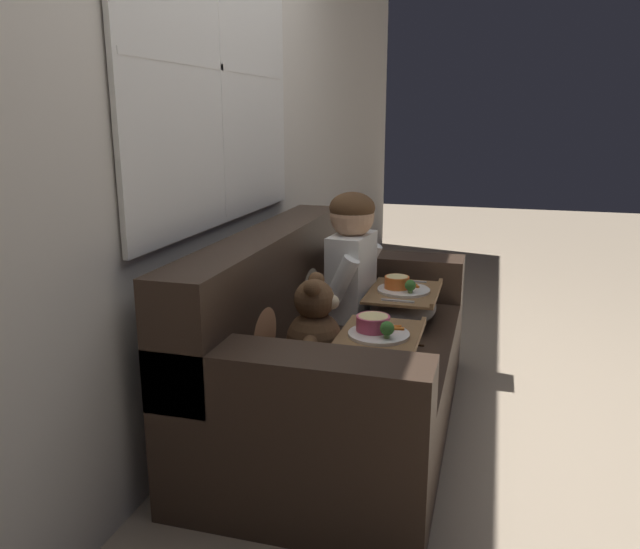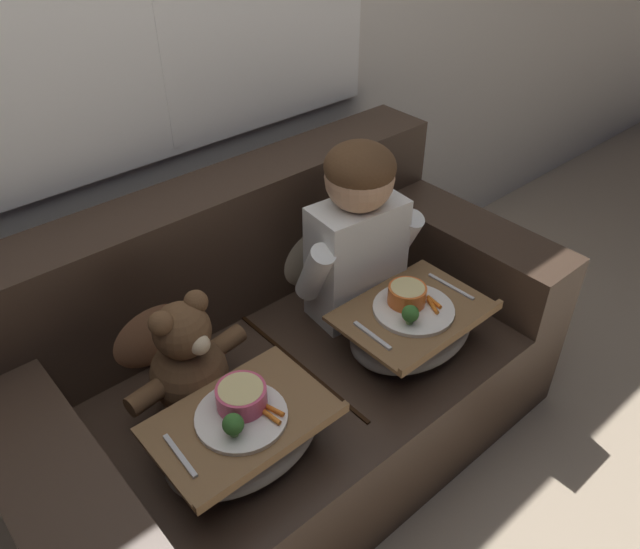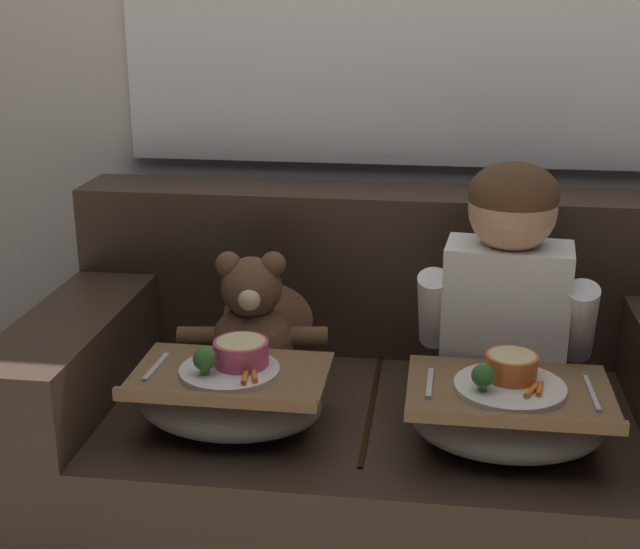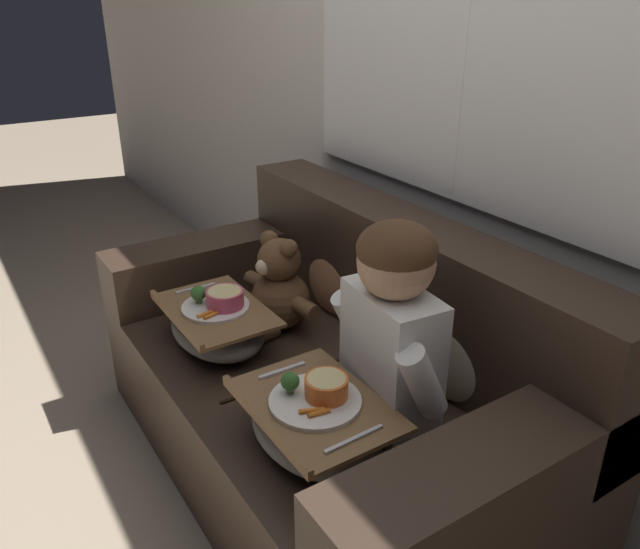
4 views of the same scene
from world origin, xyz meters
name	(u,v)px [view 3 (image 3 of 4)]	position (x,y,z in m)	size (l,w,h in m)	color
ground_plane	(370,538)	(0.00, 0.00, 0.00)	(14.00, 14.00, 0.00)	tan
wall_back_with_window	(396,7)	(0.00, 0.57, 1.31)	(8.00, 0.08, 2.60)	beige
couch	(375,418)	(0.00, 0.06, 0.31)	(1.67, 0.91, 0.85)	#38281E
throw_pillow_behind_child	(499,303)	(0.31, 0.27, 0.57)	(0.35, 0.17, 0.36)	#C1B293
throw_pillow_behind_teddy	(270,292)	(-0.31, 0.27, 0.57)	(0.33, 0.16, 0.34)	#B2754C
child_figure	(508,274)	(0.31, 0.04, 0.73)	(0.43, 0.22, 0.59)	white
teddy_bear	(252,330)	(-0.31, 0.03, 0.55)	(0.38, 0.27, 0.35)	brown
lap_tray_child	(508,415)	(0.31, -0.21, 0.48)	(0.44, 0.32, 0.21)	slate
lap_tray_teddy	(231,397)	(-0.31, -0.21, 0.49)	(0.44, 0.30, 0.21)	slate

